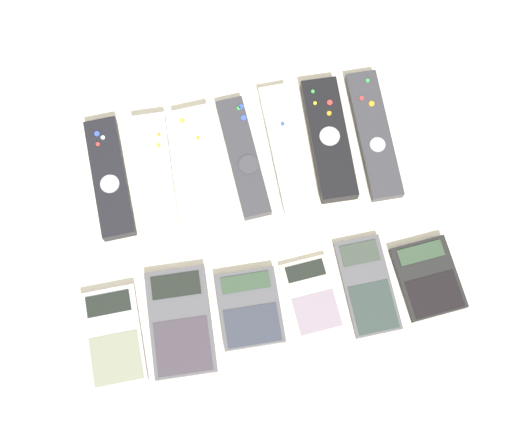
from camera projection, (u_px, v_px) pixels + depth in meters
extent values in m
plane|color=beige|center=(260.00, 239.00, 1.08)|extent=(3.00, 3.00, 0.00)
cube|color=black|center=(110.00, 178.00, 1.09)|extent=(0.05, 0.19, 0.02)
cylinder|color=#99999E|center=(110.00, 184.00, 1.08)|extent=(0.03, 0.03, 0.00)
cylinder|color=blue|center=(97.00, 134.00, 1.10)|extent=(0.01, 0.01, 0.00)
cylinder|color=silver|center=(103.00, 138.00, 1.10)|extent=(0.01, 0.01, 0.00)
cylinder|color=red|center=(98.00, 144.00, 1.10)|extent=(0.01, 0.01, 0.00)
cube|color=#B7B7BC|center=(156.00, 176.00, 1.09)|extent=(0.06, 0.20, 0.03)
cylinder|color=silver|center=(146.00, 127.00, 1.10)|extent=(0.01, 0.01, 0.00)
cylinder|color=orange|center=(159.00, 134.00, 1.10)|extent=(0.01, 0.01, 0.00)
cylinder|color=yellow|center=(159.00, 145.00, 1.09)|extent=(0.01, 0.01, 0.00)
cube|color=silver|center=(202.00, 161.00, 1.10)|extent=(0.06, 0.18, 0.03)
cylinder|color=orange|center=(198.00, 138.00, 1.10)|extent=(0.01, 0.01, 0.00)
cylinder|color=yellow|center=(182.00, 120.00, 1.10)|extent=(0.01, 0.01, 0.00)
cube|color=#333338|center=(246.00, 157.00, 1.11)|extent=(0.05, 0.20, 0.02)
cylinder|color=#38383D|center=(249.00, 164.00, 1.09)|extent=(0.03, 0.03, 0.00)
cylinder|color=blue|center=(244.00, 118.00, 1.11)|extent=(0.01, 0.01, 0.00)
cylinder|color=blue|center=(241.00, 107.00, 1.12)|extent=(0.01, 0.01, 0.00)
cylinder|color=green|center=(239.00, 108.00, 1.12)|extent=(0.01, 0.01, 0.00)
cube|color=silver|center=(285.00, 148.00, 1.11)|extent=(0.05, 0.21, 0.02)
cylinder|color=blue|center=(283.00, 124.00, 1.11)|extent=(0.01, 0.01, 0.00)
cylinder|color=silver|center=(285.00, 114.00, 1.11)|extent=(0.01, 0.01, 0.00)
cube|color=black|center=(329.00, 139.00, 1.11)|extent=(0.07, 0.20, 0.02)
cylinder|color=#99999E|center=(330.00, 136.00, 1.10)|extent=(0.03, 0.03, 0.00)
cylinder|color=orange|center=(329.00, 113.00, 1.11)|extent=(0.01, 0.01, 0.00)
cylinder|color=yellow|center=(315.00, 103.00, 1.11)|extent=(0.01, 0.01, 0.00)
cylinder|color=green|center=(313.00, 91.00, 1.12)|extent=(0.01, 0.01, 0.00)
cylinder|color=red|center=(330.00, 102.00, 1.11)|extent=(0.01, 0.01, 0.00)
cube|color=#333338|center=(374.00, 135.00, 1.12)|extent=(0.05, 0.21, 0.02)
cylinder|color=#99999E|center=(378.00, 145.00, 1.10)|extent=(0.02, 0.02, 0.00)
cylinder|color=green|center=(368.00, 81.00, 1.13)|extent=(0.01, 0.01, 0.00)
cylinder|color=red|center=(362.00, 98.00, 1.12)|extent=(0.01, 0.01, 0.00)
cylinder|color=orange|center=(372.00, 104.00, 1.12)|extent=(0.01, 0.01, 0.00)
cube|color=#B2B2B7|center=(114.00, 337.00, 1.03)|extent=(0.08, 0.14, 0.02)
cube|color=black|center=(108.00, 304.00, 1.04)|extent=(0.06, 0.03, 0.00)
cube|color=gray|center=(116.00, 358.00, 1.02)|extent=(0.07, 0.07, 0.00)
cube|color=#4C4C51|center=(180.00, 322.00, 1.04)|extent=(0.10, 0.16, 0.02)
cube|color=black|center=(176.00, 285.00, 1.04)|extent=(0.07, 0.04, 0.00)
cube|color=#3A323C|center=(183.00, 346.00, 1.02)|extent=(0.08, 0.08, 0.00)
cube|color=#4C4C51|center=(250.00, 309.00, 1.04)|extent=(0.09, 0.11, 0.02)
cube|color=#2D422D|center=(246.00, 282.00, 1.04)|extent=(0.07, 0.03, 0.00)
cube|color=#2E333E|center=(252.00, 325.00, 1.03)|extent=(0.08, 0.06, 0.00)
cube|color=beige|center=(312.00, 296.00, 1.05)|extent=(0.08, 0.11, 0.01)
cube|color=black|center=(305.00, 271.00, 1.05)|extent=(0.06, 0.03, 0.00)
cube|color=gray|center=(317.00, 312.00, 1.04)|extent=(0.07, 0.06, 0.00)
cube|color=#4C4C51|center=(367.00, 286.00, 1.05)|extent=(0.07, 0.15, 0.01)
cube|color=#333D33|center=(360.00, 253.00, 1.06)|extent=(0.06, 0.03, 0.00)
cube|color=#2A3733|center=(374.00, 307.00, 1.04)|extent=(0.06, 0.07, 0.00)
cube|color=black|center=(428.00, 278.00, 1.06)|extent=(0.09, 0.12, 0.01)
cube|color=#2D422D|center=(421.00, 253.00, 1.06)|extent=(0.07, 0.03, 0.00)
cube|color=black|center=(435.00, 294.00, 1.04)|extent=(0.08, 0.06, 0.00)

